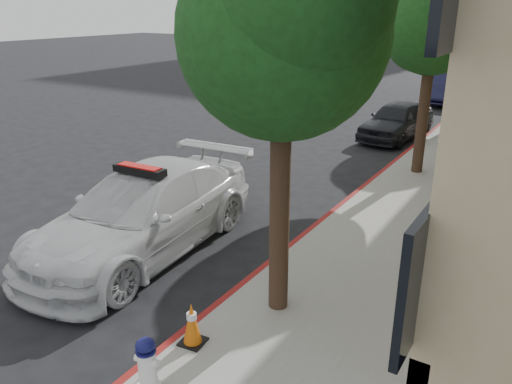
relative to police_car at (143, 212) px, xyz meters
The scene contains 11 objects.
ground 1.73m from the police_car, 73.24° to the left, with size 120.00×120.00×0.00m, color black.
sidewalk 12.18m from the police_car, 70.58° to the left, with size 3.20×50.00×0.15m, color gray.
curb_strip 11.76m from the police_car, 77.69° to the left, with size 0.12×50.00×0.15m, color maroon.
tree_near 4.87m from the police_car, ahead, with size 2.92×2.82×5.62m.
tree_mid 8.84m from the police_car, 65.67° to the left, with size 2.77×2.64×5.43m.
tree_far 16.22m from the police_car, 77.69° to the left, with size 3.10×3.00×5.81m.
police_car is the anchor object (origin of this frame).
parked_car_mid 11.50m from the police_car, 82.42° to the left, with size 1.60×3.98×1.36m, color black.
parked_car_far 19.98m from the police_car, 85.36° to the left, with size 1.58×4.54×1.50m, color #161637.
fire_hydrant 4.20m from the police_car, 45.69° to the right, with size 0.32×0.29×0.76m.
traffic_cone 3.44m from the police_car, 35.35° to the right, with size 0.37×0.37×0.64m.
Camera 1 is at (6.19, -7.92, 4.60)m, focal length 35.00 mm.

